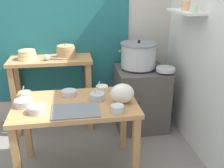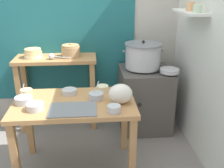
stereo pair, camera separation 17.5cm
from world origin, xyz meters
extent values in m
plane|color=gray|center=(0.00, 0.00, 0.00)|extent=(9.00, 9.00, 0.00)
cube|color=#B2ADA3|center=(0.10, 1.10, 1.30)|extent=(4.40, 0.10, 2.60)
cube|color=#1E6066|center=(-0.15, 1.04, 1.35)|extent=(1.90, 0.02, 2.10)
cube|color=silver|center=(1.40, 0.20, 1.30)|extent=(0.10, 3.20, 2.60)
cube|color=silver|center=(1.25, 0.40, 1.45)|extent=(0.20, 0.56, 0.02)
cylinder|color=#B7D1AD|center=(1.25, 0.22, 1.50)|extent=(0.08, 0.08, 0.08)
cylinder|color=tan|center=(1.25, 0.40, 1.51)|extent=(0.09, 0.09, 0.09)
cube|color=#B27F4C|center=(0.09, -0.04, 0.70)|extent=(1.10, 0.66, 0.04)
cube|color=#B27F4C|center=(-0.41, -0.32, 0.34)|extent=(0.06, 0.06, 0.68)
cube|color=#B27F4C|center=(0.59, -0.32, 0.34)|extent=(0.06, 0.06, 0.68)
cube|color=#B27F4C|center=(-0.41, 0.24, 0.34)|extent=(0.06, 0.06, 0.68)
cube|color=#B27F4C|center=(0.59, 0.24, 0.34)|extent=(0.06, 0.06, 0.68)
cube|color=#B27F4C|center=(-0.17, 0.83, 0.88)|extent=(0.96, 0.40, 0.04)
cube|color=#B27F4C|center=(-0.60, 0.68, 0.43)|extent=(0.06, 0.06, 0.86)
cube|color=#B27F4C|center=(0.26, 0.68, 0.43)|extent=(0.06, 0.06, 0.86)
cube|color=#B27F4C|center=(-0.60, 0.98, 0.43)|extent=(0.06, 0.06, 0.86)
cube|color=#B27F4C|center=(0.26, 0.98, 0.43)|extent=(0.06, 0.06, 0.86)
cube|color=#4C4742|center=(0.90, 0.70, 0.38)|extent=(0.60, 0.60, 0.76)
cylinder|color=black|center=(0.90, 0.70, 0.77)|extent=(0.36, 0.36, 0.02)
cylinder|color=black|center=(0.78, 0.40, 0.45)|extent=(0.04, 0.02, 0.04)
cylinder|color=#B7BABF|center=(0.86, 0.72, 0.92)|extent=(0.41, 0.41, 0.27)
cylinder|color=slate|center=(0.86, 0.72, 1.06)|extent=(0.43, 0.43, 0.02)
sphere|color=black|center=(0.86, 0.72, 1.09)|extent=(0.04, 0.04, 0.04)
cube|color=slate|center=(0.64, 0.72, 0.98)|extent=(0.04, 0.02, 0.02)
cube|color=slate|center=(1.08, 0.72, 0.98)|extent=(0.04, 0.02, 0.02)
cylinder|color=tan|center=(0.01, 0.83, 0.96)|extent=(0.22, 0.22, 0.13)
cylinder|color=tan|center=(0.01, 0.83, 1.04)|extent=(0.20, 0.20, 0.02)
sphere|color=tan|center=(0.01, 0.83, 1.06)|extent=(0.02, 0.02, 0.02)
cylinder|color=beige|center=(-0.42, 0.84, 0.92)|extent=(0.22, 0.22, 0.04)
cylinder|color=#E5C684|center=(-0.42, 0.84, 0.95)|extent=(0.20, 0.20, 0.03)
cylinder|color=#E5C684|center=(-0.42, 0.84, 0.99)|extent=(0.19, 0.19, 0.04)
sphere|color=#B7BABF|center=(-0.20, 0.74, 0.94)|extent=(0.07, 0.07, 0.07)
cylinder|color=#B7BABF|center=(-0.07, 0.69, 0.94)|extent=(0.20, 0.09, 0.01)
cube|color=slate|center=(0.09, -0.21, 0.72)|extent=(0.40, 0.28, 0.01)
ellipsoid|color=silver|center=(0.50, -0.11, 0.81)|extent=(0.21, 0.16, 0.18)
cylinder|color=#B7BABF|center=(1.13, 0.52, 0.80)|extent=(0.22, 0.22, 0.04)
cylinder|color=#B7BABF|center=(-0.23, -0.18, 0.75)|extent=(0.15, 0.15, 0.06)
cylinder|color=brown|center=(-0.23, -0.18, 0.77)|extent=(0.13, 0.13, 0.01)
cylinder|color=#B7BABF|center=(0.03, 0.13, 0.74)|extent=(0.14, 0.14, 0.05)
cylinder|color=maroon|center=(0.03, 0.13, 0.76)|extent=(0.12, 0.12, 0.01)
cylinder|color=#E5C684|center=(-0.37, 0.15, 0.75)|extent=(0.11, 0.11, 0.05)
cylinder|color=maroon|center=(-0.37, 0.15, 0.77)|extent=(0.10, 0.10, 0.01)
cylinder|color=#B7BABF|center=(-0.35, -0.04, 0.75)|extent=(0.16, 0.16, 0.06)
cylinder|color=beige|center=(-0.35, -0.04, 0.78)|extent=(0.13, 0.13, 0.01)
cylinder|color=#B7BABF|center=(-0.37, -0.03, 0.81)|extent=(0.06, 0.07, 0.17)
cylinder|color=#B7BABF|center=(0.29, -0.01, 0.75)|extent=(0.14, 0.14, 0.06)
cylinder|color=beige|center=(0.29, -0.01, 0.77)|extent=(0.12, 0.12, 0.01)
cylinder|color=#B7BABF|center=(0.28, 0.01, 0.80)|extent=(0.09, 0.06, 0.16)
cylinder|color=#B7BABF|center=(0.43, -0.28, 0.75)|extent=(0.11, 0.11, 0.06)
cylinder|color=#337238|center=(0.43, -0.28, 0.77)|extent=(0.10, 0.10, 0.01)
cylinder|color=beige|center=(0.36, 0.18, 0.75)|extent=(0.12, 0.12, 0.06)
cylinder|color=#BFB28C|center=(0.36, 0.18, 0.77)|extent=(0.10, 0.10, 0.01)
camera|label=1|loc=(0.08, -2.19, 1.72)|focal=41.79mm
camera|label=2|loc=(0.26, -2.21, 1.72)|focal=41.79mm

